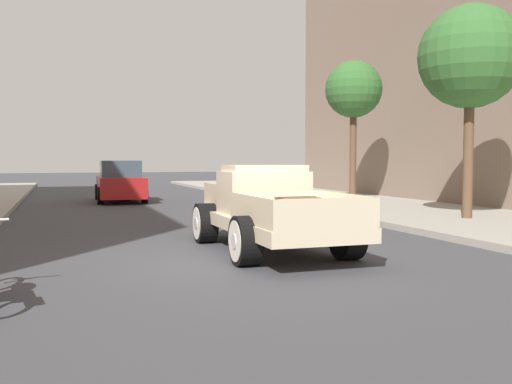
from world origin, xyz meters
name	(u,v)px	position (x,y,z in m)	size (l,w,h in m)	color
ground_plane	(255,261)	(0.00, 0.00, 0.00)	(140.00, 140.00, 0.00)	#3D3D42
hotrod_truck_cream	(265,209)	(0.63, 1.26, 0.75)	(2.22, 4.95, 1.58)	beige
car_background_red	(120,183)	(-0.75, 14.65, 0.77)	(1.96, 4.34, 1.65)	#AD1E1E
street_tree_nearest	(470,58)	(7.09, 3.50, 4.33)	(2.68, 2.68, 5.54)	brown
street_tree_second	(354,91)	(7.57, 10.62, 4.30)	(2.16, 2.16, 5.29)	brown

